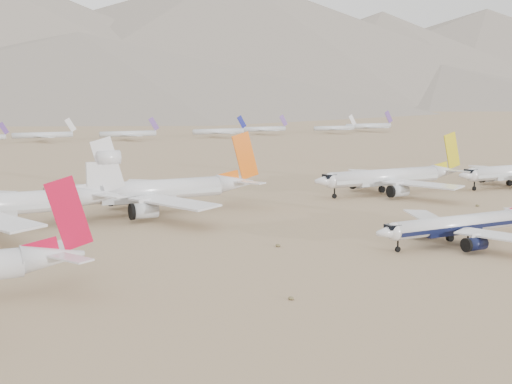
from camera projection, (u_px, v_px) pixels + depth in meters
ground at (451, 246)px, 124.41m from camera, size 7000.00×7000.00×0.00m
main_airliner at (462, 225)px, 125.99m from camera, size 39.40×38.48×13.90m
row2_gold_tail at (391, 177)px, 189.48m from camera, size 50.03×48.93×17.81m
row2_orange_tail at (151, 191)px, 158.35m from camera, size 55.02×53.83×19.63m
distant_storage_row at (60, 135)px, 400.60m from camera, size 525.99×52.99×14.68m
mountain_range at (1, 29)px, 1585.78m from camera, size 7354.00×3024.00×470.00m
foothills at (266, 76)px, 1319.92m from camera, size 4637.50×1395.00×155.00m
desert_scrub at (450, 289)px, 95.87m from camera, size 233.60×121.67×0.63m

